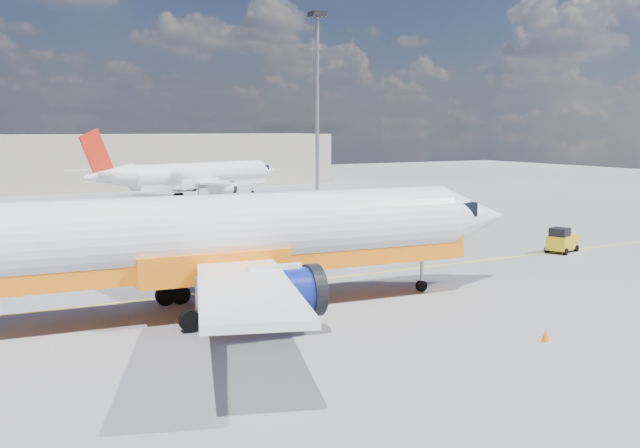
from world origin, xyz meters
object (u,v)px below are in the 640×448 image
gse_tug (562,241)px  main_jet (205,239)px  traffic_cone (545,336)px  second_jet (194,176)px

gse_tug → main_jet: bearing=167.8°
gse_tug → traffic_cone: bearing=-159.3°
main_jet → traffic_cone: 16.04m
gse_tug → traffic_cone: size_ratio=5.00×
main_jet → second_jet: 56.79m
main_jet → gse_tug: main_jet is taller
main_jet → gse_tug: (28.53, 4.08, -2.84)m
second_jet → traffic_cone: 65.56m
second_jet → gse_tug: (10.71, -49.83, -2.11)m
traffic_cone → gse_tug: bearing=41.0°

